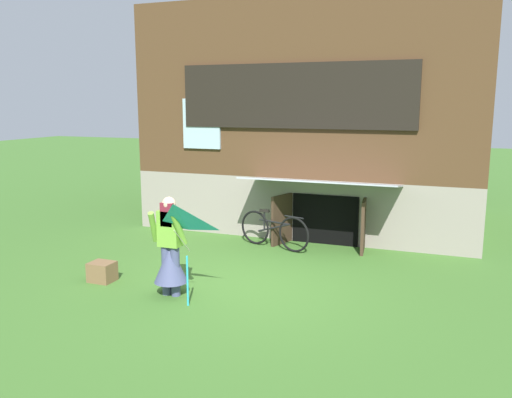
# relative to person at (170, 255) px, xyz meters

# --- Properties ---
(ground_plane) EXTENTS (60.00, 60.00, 0.00)m
(ground_plane) POSITION_rel_person_xyz_m (0.81, 0.80, -0.65)
(ground_plane) COLOR #3D6B28
(log_house) EXTENTS (7.57, 6.11, 5.12)m
(log_house) POSITION_rel_person_xyz_m (0.81, 6.29, 1.91)
(log_house) COLOR gray
(log_house) RESTS_ON ground_plane
(person) EXTENTS (0.61, 0.52, 1.55)m
(person) POSITION_rel_person_xyz_m (0.00, 0.00, 0.00)
(person) COLOR #474C75
(person) RESTS_ON ground_plane
(kite) EXTENTS (0.72, 0.71, 1.47)m
(kite) POSITION_rel_person_xyz_m (0.35, -0.47, 0.56)
(kite) COLOR #2DB2CC
(kite) RESTS_ON ground_plane
(bicycle_black) EXTENTS (1.64, 0.54, 0.77)m
(bicycle_black) POSITION_rel_person_xyz_m (0.61, 3.11, -0.28)
(bicycle_black) COLOR black
(bicycle_black) RESTS_ON ground_plane
(wooden_crate) EXTENTS (0.40, 0.34, 0.33)m
(wooden_crate) POSITION_rel_person_xyz_m (-1.40, 0.16, -0.49)
(wooden_crate) COLOR brown
(wooden_crate) RESTS_ON ground_plane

